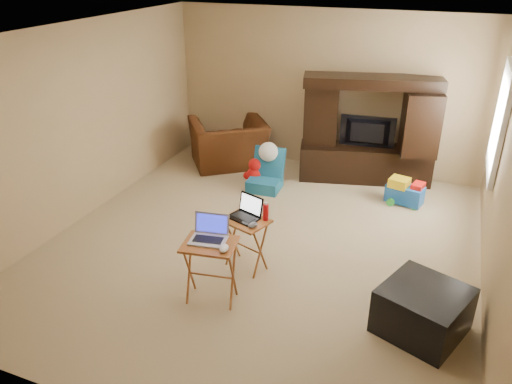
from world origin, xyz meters
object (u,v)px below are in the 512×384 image
at_px(television, 367,133).
at_px(water_bottle, 266,212).
at_px(tray_table_left, 211,272).
at_px(laptop_left, 208,231).
at_px(push_toy, 405,191).
at_px(laptop_right, 243,209).
at_px(plush_toy, 255,171).
at_px(tray_table_right, 246,244).
at_px(child_rocker, 265,170).
at_px(recliner, 229,143).
at_px(mouse_right, 253,225).
at_px(entertainment_center, 368,130).
at_px(ottoman, 423,310).
at_px(mouse_left, 224,248).

distance_m(television, water_bottle, 2.86).
distance_m(tray_table_left, laptop_left, 0.46).
xyz_separation_m(push_toy, laptop_left, (-1.59, -2.95, 0.60)).
relative_size(laptop_right, water_bottle, 1.70).
bearing_deg(laptop_left, television, 66.21).
relative_size(plush_toy, tray_table_right, 0.69).
relative_size(child_rocker, tray_table_left, 0.92).
relative_size(recliner, mouse_right, 9.48).
xyz_separation_m(recliner, child_rocker, (0.90, -0.68, -0.07)).
bearing_deg(plush_toy, laptop_left, -77.26).
xyz_separation_m(entertainment_center, recliner, (-2.21, -0.25, -0.43)).
xyz_separation_m(child_rocker, laptop_right, (0.51, -1.97, 0.42)).
relative_size(ottoman, laptop_right, 2.24).
height_order(laptop_left, water_bottle, laptop_left).
bearing_deg(tray_table_right, laptop_right, 171.72).
bearing_deg(laptop_left, mouse_left, -34.05).
bearing_deg(television, water_bottle, 72.99).
relative_size(television, recliner, 0.70).
height_order(push_toy, mouse_left, mouse_left).
height_order(child_rocker, mouse_left, mouse_left).
relative_size(television, push_toy, 1.61).
bearing_deg(water_bottle, plush_toy, 115.02).
xyz_separation_m(laptop_right, water_bottle, (0.24, 0.06, -0.03)).
distance_m(tray_table_left, water_bottle, 0.89).
bearing_deg(recliner, tray_table_left, 74.54).
bearing_deg(ottoman, child_rocker, 136.66).
xyz_separation_m(mouse_left, mouse_right, (0.04, 0.62, -0.07)).
bearing_deg(mouse_right, tray_table_right, 137.29).
xyz_separation_m(tray_table_right, mouse_right, (0.13, -0.12, 0.33)).
bearing_deg(laptop_right, mouse_right, -20.25).
bearing_deg(recliner, laptop_right, 80.55).
xyz_separation_m(plush_toy, push_toy, (2.22, 0.17, -0.02)).
bearing_deg(tray_table_left, mouse_right, 58.32).
distance_m(plush_toy, laptop_left, 2.90).
xyz_separation_m(television, push_toy, (0.70, -0.58, -0.59)).
distance_m(ottoman, mouse_right, 1.87).
bearing_deg(television, tray_table_right, 69.52).
xyz_separation_m(plush_toy, laptop_right, (0.72, -2.11, 0.52)).
height_order(plush_toy, laptop_left, laptop_left).
bearing_deg(laptop_right, push_toy, 75.91).
distance_m(television, laptop_right, 2.97).
relative_size(push_toy, mouse_left, 3.75).
bearing_deg(mouse_right, water_bottle, 70.71).
bearing_deg(recliner, plush_toy, 104.38).
relative_size(entertainment_center, tray_table_left, 2.95).
distance_m(plush_toy, laptop_right, 2.29).
xyz_separation_m(child_rocker, tray_table_left, (0.45, -2.67, 0.03)).
xyz_separation_m(ottoman, mouse_right, (-1.81, 0.23, 0.41)).
distance_m(entertainment_center, child_rocker, 1.68).
xyz_separation_m(recliner, mouse_left, (1.54, -3.42, 0.32)).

